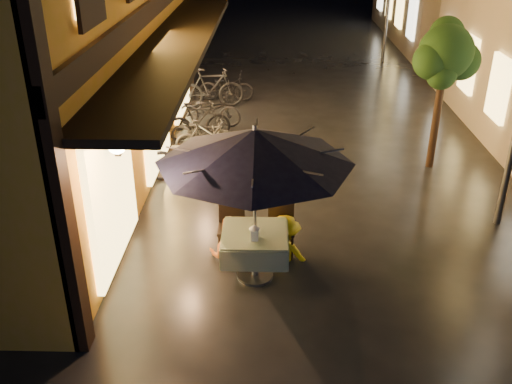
{
  "coord_description": "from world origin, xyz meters",
  "views": [
    {
      "loc": [
        -1.1,
        -7.03,
        5.08
      ],
      "look_at": [
        -1.31,
        0.83,
        1.15
      ],
      "focal_mm": 40.0,
      "sensor_mm": 36.0,
      "label": 1
    }
  ],
  "objects_px": {
    "patio_umbrella": "(255,146)",
    "table_lantern": "(255,231)",
    "person_yellow": "(285,218)",
    "bicycle_0": "(191,155)",
    "cafe_table": "(255,244)",
    "person_orange": "(229,218)"
  },
  "relations": [
    {
      "from": "person_yellow",
      "to": "bicycle_0",
      "type": "relative_size",
      "value": 0.74
    },
    {
      "from": "cafe_table",
      "to": "table_lantern",
      "type": "height_order",
      "value": "table_lantern"
    },
    {
      "from": "person_orange",
      "to": "bicycle_0",
      "type": "distance_m",
      "value": 3.18
    },
    {
      "from": "table_lantern",
      "to": "person_yellow",
      "type": "xyz_separation_m",
      "value": [
        0.46,
        0.77,
        -0.21
      ]
    },
    {
      "from": "person_yellow",
      "to": "person_orange",
      "type": "bearing_deg",
      "value": 12.0
    },
    {
      "from": "cafe_table",
      "to": "patio_umbrella",
      "type": "relative_size",
      "value": 0.35
    },
    {
      "from": "person_yellow",
      "to": "bicycle_0",
      "type": "distance_m",
      "value": 3.54
    },
    {
      "from": "patio_umbrella",
      "to": "person_orange",
      "type": "bearing_deg",
      "value": 128.18
    },
    {
      "from": "patio_umbrella",
      "to": "table_lantern",
      "type": "distance_m",
      "value": 1.25
    },
    {
      "from": "patio_umbrella",
      "to": "table_lantern",
      "type": "bearing_deg",
      "value": -90.0
    },
    {
      "from": "patio_umbrella",
      "to": "bicycle_0",
      "type": "relative_size",
      "value": 1.47
    },
    {
      "from": "patio_umbrella",
      "to": "person_yellow",
      "type": "distance_m",
      "value": 1.61
    },
    {
      "from": "cafe_table",
      "to": "person_yellow",
      "type": "bearing_deg",
      "value": 51.19
    },
    {
      "from": "table_lantern",
      "to": "cafe_table",
      "type": "bearing_deg",
      "value": 90.0
    },
    {
      "from": "table_lantern",
      "to": "bicycle_0",
      "type": "bearing_deg",
      "value": 110.63
    },
    {
      "from": "table_lantern",
      "to": "patio_umbrella",
      "type": "bearing_deg",
      "value": 90.0
    },
    {
      "from": "cafe_table",
      "to": "bicycle_0",
      "type": "bearing_deg",
      "value": 111.7
    },
    {
      "from": "table_lantern",
      "to": "person_orange",
      "type": "height_order",
      "value": "person_orange"
    },
    {
      "from": "patio_umbrella",
      "to": "table_lantern",
      "type": "xyz_separation_m",
      "value": [
        -0.0,
        -0.2,
        -1.23
      ]
    },
    {
      "from": "person_orange",
      "to": "bicycle_0",
      "type": "relative_size",
      "value": 0.74
    },
    {
      "from": "person_yellow",
      "to": "table_lantern",
      "type": "bearing_deg",
      "value": 69.91
    },
    {
      "from": "person_yellow",
      "to": "bicycle_0",
      "type": "height_order",
      "value": "person_yellow"
    }
  ]
}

